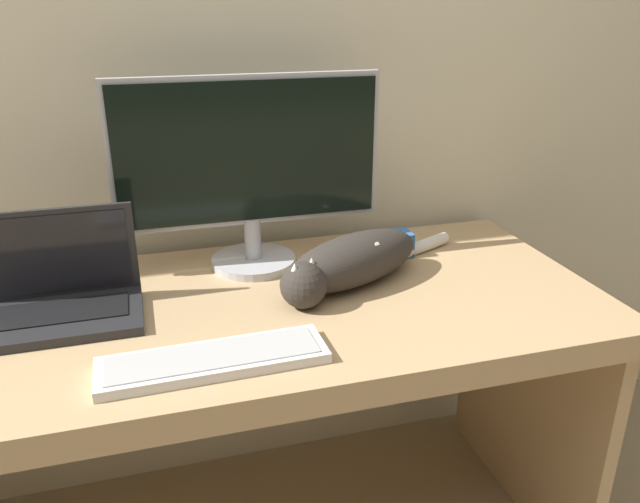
# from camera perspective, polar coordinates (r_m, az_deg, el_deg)

# --- Properties ---
(wall_back) EXTENTS (6.40, 0.06, 2.60)m
(wall_back) POSITION_cam_1_polar(r_m,az_deg,el_deg) (1.62, -13.99, 20.19)
(wall_back) COLOR beige
(wall_back) RESTS_ON ground_plane
(desk) EXTENTS (1.78, 0.70, 0.72)m
(desk) POSITION_cam_1_polar(r_m,az_deg,el_deg) (1.43, -10.46, -10.05)
(desk) COLOR tan
(desk) RESTS_ON ground_plane
(monitor) EXTENTS (0.63, 0.21, 0.46)m
(monitor) POSITION_cam_1_polar(r_m,az_deg,el_deg) (1.48, -6.47, 7.63)
(monitor) COLOR #B2B2B7
(monitor) RESTS_ON desk
(laptop) EXTENTS (0.32, 0.21, 0.22)m
(laptop) POSITION_cam_1_polar(r_m,az_deg,el_deg) (1.39, -22.60, -3.87)
(laptop) COLOR #232326
(laptop) RESTS_ON desk
(external_keyboard) EXTENTS (0.41, 0.13, 0.02)m
(external_keyboard) POSITION_cam_1_polar(r_m,az_deg,el_deg) (1.16, -9.55, -9.73)
(external_keyboard) COLOR white
(external_keyboard) RESTS_ON desk
(cat) EXTENTS (0.52, 0.33, 0.12)m
(cat) POSITION_cam_1_polar(r_m,az_deg,el_deg) (1.42, 2.80, -0.86)
(cat) COLOR #332D28
(cat) RESTS_ON desk
(small_toy) EXTENTS (0.06, 0.06, 0.06)m
(small_toy) POSITION_cam_1_polar(r_m,az_deg,el_deg) (1.61, 7.19, 0.72)
(small_toy) COLOR #2D6BB7
(small_toy) RESTS_ON desk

